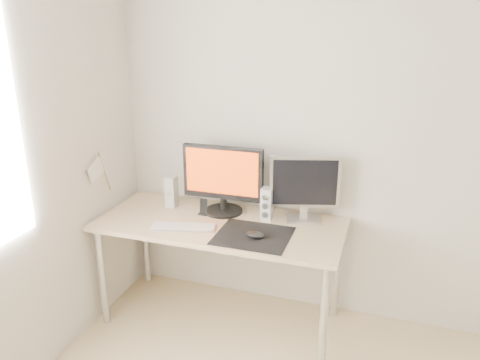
# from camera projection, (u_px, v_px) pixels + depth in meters

# --- Properties ---
(wall_back) EXTENTS (3.50, 0.00, 3.50)m
(wall_back) POSITION_uv_depth(u_px,v_px,m) (379.00, 142.00, 2.93)
(wall_back) COLOR silver
(wall_back) RESTS_ON ground
(mousepad) EXTENTS (0.45, 0.40, 0.00)m
(mousepad) POSITION_uv_depth(u_px,v_px,m) (253.00, 236.00, 2.85)
(mousepad) COLOR black
(mousepad) RESTS_ON desk
(mouse) EXTENTS (0.11, 0.07, 0.04)m
(mouse) POSITION_uv_depth(u_px,v_px,m) (255.00, 235.00, 2.81)
(mouse) COLOR black
(mouse) RESTS_ON mousepad
(desk) EXTENTS (1.60, 0.70, 0.73)m
(desk) POSITION_uv_depth(u_px,v_px,m) (220.00, 233.00, 3.07)
(desk) COLOR #D1B587
(desk) RESTS_ON ground
(main_monitor) EXTENTS (0.55, 0.26, 0.47)m
(main_monitor) POSITION_uv_depth(u_px,v_px,m) (223.00, 177.00, 3.11)
(main_monitor) COLOR black
(main_monitor) RESTS_ON desk
(second_monitor) EXTENTS (0.44, 0.22, 0.43)m
(second_monitor) POSITION_uv_depth(u_px,v_px,m) (305.00, 185.00, 3.00)
(second_monitor) COLOR silver
(second_monitor) RESTS_ON desk
(speaker_left) EXTENTS (0.07, 0.08, 0.22)m
(speaker_left) POSITION_uv_depth(u_px,v_px,m) (171.00, 192.00, 3.26)
(speaker_left) COLOR silver
(speaker_left) RESTS_ON desk
(speaker_right) EXTENTS (0.07, 0.08, 0.22)m
(speaker_right) POSITION_uv_depth(u_px,v_px,m) (267.00, 204.00, 3.05)
(speaker_right) COLOR white
(speaker_right) RESTS_ON desk
(keyboard) EXTENTS (0.44, 0.22, 0.02)m
(keyboard) POSITION_uv_depth(u_px,v_px,m) (183.00, 227.00, 2.95)
(keyboard) COLOR #ABABAD
(keyboard) RESTS_ON desk
(phone_dock) EXTENTS (0.06, 0.05, 0.11)m
(phone_dock) POSITION_uv_depth(u_px,v_px,m) (204.00, 210.00, 3.15)
(phone_dock) COLOR black
(phone_dock) RESTS_ON desk
(pennant) EXTENTS (0.01, 0.23, 0.29)m
(pennant) POSITION_uv_depth(u_px,v_px,m) (99.00, 170.00, 3.05)
(pennant) COLOR #A57F54
(pennant) RESTS_ON wall_left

